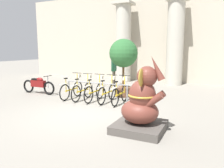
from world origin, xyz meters
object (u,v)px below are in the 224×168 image
(elephant_statue, at_px, (142,106))
(motorcycle, at_px, (39,85))
(bicycle_3, at_px, (108,92))
(potted_tree, at_px, (123,58))
(person_pedestrian, at_px, (114,68))
(bicycle_2, at_px, (95,91))
(bicycle_0, at_px, (72,89))
(bicycle_1, at_px, (83,90))
(bicycle_4, at_px, (121,93))

(elephant_statue, xyz_separation_m, motorcycle, (-6.06, 2.58, -0.24))
(bicycle_3, distance_m, potted_tree, 1.94)
(person_pedestrian, bearing_deg, bicycle_3, -68.88)
(motorcycle, bearing_deg, bicycle_2, -2.01)
(potted_tree, bearing_deg, elephant_statue, -61.40)
(person_pedestrian, bearing_deg, elephant_statue, -59.54)
(bicycle_0, bearing_deg, bicycle_1, -1.70)
(bicycle_2, xyz_separation_m, bicycle_3, (0.58, 0.03, 0.00))
(bicycle_0, height_order, bicycle_1, same)
(bicycle_1, bearing_deg, motorcycle, 176.87)
(bicycle_2, height_order, bicycle_3, same)
(bicycle_0, bearing_deg, bicycle_3, 1.32)
(bicycle_2, height_order, motorcycle, bicycle_2)
(bicycle_3, bearing_deg, elephant_statue, -48.05)
(bicycle_2, relative_size, person_pedestrian, 0.95)
(bicycle_2, bearing_deg, motorcycle, 177.99)
(bicycle_2, relative_size, bicycle_3, 1.00)
(elephant_statue, relative_size, motorcycle, 1.04)
(bicycle_3, bearing_deg, bicycle_2, -177.44)
(bicycle_1, height_order, bicycle_4, same)
(bicycle_0, xyz_separation_m, bicycle_1, (0.58, -0.02, 0.00))
(bicycle_3, relative_size, motorcycle, 0.86)
(bicycle_3, height_order, elephant_statue, elephant_statue)
(elephant_statue, bearing_deg, motorcycle, 156.90)
(bicycle_0, relative_size, person_pedestrian, 0.95)
(bicycle_3, distance_m, bicycle_4, 0.58)
(bicycle_4, relative_size, person_pedestrian, 0.95)
(elephant_statue, xyz_separation_m, potted_tree, (-2.11, 3.87, 1.10))
(bicycle_3, xyz_separation_m, person_pedestrian, (-1.48, 3.84, 0.65))
(bicycle_4, xyz_separation_m, elephant_statue, (1.66, -2.50, 0.26))
(bicycle_0, relative_size, potted_tree, 0.64)
(bicycle_2, xyz_separation_m, person_pedestrian, (-0.90, 3.87, 0.65))
(bicycle_3, bearing_deg, bicycle_4, 0.17)
(potted_tree, bearing_deg, bicycle_4, -71.87)
(person_pedestrian, bearing_deg, bicycle_1, -85.29)
(elephant_statue, height_order, person_pedestrian, elephant_statue)
(bicycle_0, height_order, elephant_statue, elephant_statue)
(motorcycle, bearing_deg, potted_tree, 18.11)
(bicycle_0, relative_size, bicycle_1, 1.00)
(bicycle_2, relative_size, potted_tree, 0.64)
(bicycle_4, xyz_separation_m, motorcycle, (-4.39, 0.09, 0.02))
(bicycle_2, distance_m, potted_tree, 2.08)
(bicycle_3, height_order, bicycle_4, same)
(bicycle_4, bearing_deg, bicycle_2, -178.64)
(bicycle_1, relative_size, person_pedestrian, 0.95)
(bicycle_0, xyz_separation_m, bicycle_3, (1.74, 0.04, 0.00))
(bicycle_3, distance_m, person_pedestrian, 4.17)
(elephant_statue, bearing_deg, bicycle_0, 148.38)
(bicycle_4, distance_m, person_pedestrian, 4.41)
(bicycle_0, distance_m, elephant_statue, 4.69)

